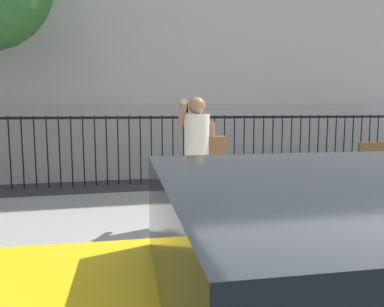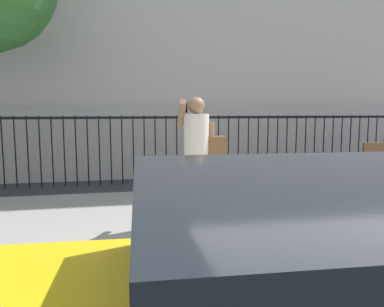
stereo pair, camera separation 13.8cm
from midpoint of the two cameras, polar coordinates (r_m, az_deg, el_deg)
sidewalk at (r=5.53m, az=11.24°, el=-10.66°), size 28.00×4.40×0.15m
iron_fence at (r=8.84m, az=2.16°, el=2.19°), size 12.03×0.04×1.60m
pedestrian_on_phone at (r=4.98m, az=1.76°, el=0.36°), size 0.67×0.51×1.74m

